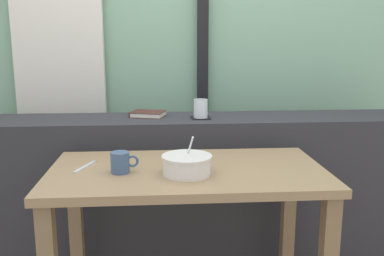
{
  "coord_description": "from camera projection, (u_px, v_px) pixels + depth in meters",
  "views": [
    {
      "loc": [
        -0.14,
        -1.73,
        1.25
      ],
      "look_at": [
        0.01,
        0.3,
        0.83
      ],
      "focal_mm": 40.19,
      "sensor_mm": 36.0,
      "label": 1
    }
  ],
  "objects": [
    {
      "name": "window_divider_post",
      "position": [
        203.0,
        31.0,
        2.79
      ],
      "size": [
        0.07,
        0.05,
        2.6
      ],
      "primitive_type": "cube",
      "color": "black",
      "rests_on": "ground"
    },
    {
      "name": "ceramic_mug",
      "position": [
        121.0,
        162.0,
        1.72
      ],
      "size": [
        0.11,
        0.08,
        0.08
      ],
      "color": "#3D567A",
      "rests_on": "breakfast_table"
    },
    {
      "name": "outdoor_backdrop",
      "position": [
        180.0,
        16.0,
        2.83
      ],
      "size": [
        4.8,
        0.08,
        2.8
      ],
      "primitive_type": "cube",
      "color": "#84B293",
      "rests_on": "ground"
    },
    {
      "name": "dark_console_ledge",
      "position": [
        187.0,
        190.0,
        2.41
      ],
      "size": [
        2.8,
        0.38,
        0.83
      ],
      "primitive_type": "cube",
      "color": "#2D2D33",
      "rests_on": "ground"
    },
    {
      "name": "soup_bowl",
      "position": [
        187.0,
        165.0,
        1.7
      ],
      "size": [
        0.2,
        0.2,
        0.16
      ],
      "color": "silver",
      "rests_on": "breakfast_table"
    },
    {
      "name": "breakfast_table",
      "position": [
        187.0,
        196.0,
        1.81
      ],
      "size": [
        1.14,
        0.61,
        0.72
      ],
      "color": "#826849",
      "rests_on": "ground"
    },
    {
      "name": "closed_book",
      "position": [
        148.0,
        114.0,
        2.36
      ],
      "size": [
        0.21,
        0.18,
        0.03
      ],
      "color": "#47231E",
      "rests_on": "dark_console_ledge"
    },
    {
      "name": "juice_glass",
      "position": [
        201.0,
        109.0,
        2.29
      ],
      "size": [
        0.08,
        0.08,
        0.1
      ],
      "color": "white",
      "rests_on": "coaster_square"
    },
    {
      "name": "curtain_left_panel",
      "position": [
        58.0,
        39.0,
        2.7
      ],
      "size": [
        0.56,
        0.06,
        2.5
      ],
      "primitive_type": "cube",
      "color": "silver",
      "rests_on": "ground"
    },
    {
      "name": "fork_utensil",
      "position": [
        85.0,
        167.0,
        1.8
      ],
      "size": [
        0.07,
        0.17,
        0.01
      ],
      "primitive_type": "cube",
      "rotation": [
        0.0,
        0.0,
        -0.35
      ],
      "color": "silver",
      "rests_on": "breakfast_table"
    },
    {
      "name": "coaster_square",
      "position": [
        201.0,
        118.0,
        2.3
      ],
      "size": [
        0.1,
        0.1,
        0.0
      ],
      "primitive_type": "cube",
      "color": "black",
      "rests_on": "dark_console_ledge"
    }
  ]
}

